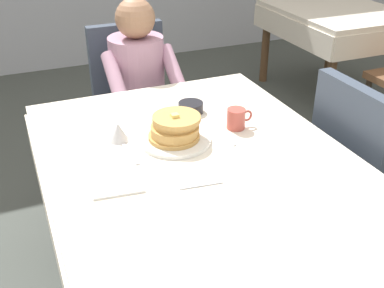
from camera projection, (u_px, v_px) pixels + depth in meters
name	position (u px, v px, depth m)	size (l,w,h in m)	color
dining_table_main	(202.00, 182.00, 1.74)	(1.12, 1.52, 0.74)	silver
chair_diner	(133.00, 95.00, 2.76)	(0.44, 0.45, 0.93)	#384251
diner_person	(140.00, 82.00, 2.57)	(0.40, 0.43, 1.12)	#B2849E
chair_right_side	(361.00, 167.00, 2.05)	(0.45, 0.44, 0.93)	#384251
plate_breakfast	(175.00, 140.00, 1.82)	(0.28, 0.28, 0.02)	white
breakfast_stack	(175.00, 128.00, 1.79)	(0.21, 0.20, 0.10)	tan
cup_coffee	(237.00, 119.00, 1.91)	(0.11, 0.08, 0.08)	#B24C42
bowl_butter	(191.00, 107.00, 2.05)	(0.11, 0.11, 0.04)	black
syrup_pitcher	(118.00, 132.00, 1.81)	(0.08, 0.08, 0.07)	silver
fork_left_of_plate	(130.00, 153.00, 1.74)	(0.18, 0.01, 0.01)	silver
knife_right_of_plate	(221.00, 135.00, 1.87)	(0.20, 0.01, 0.01)	silver
spoon_near_edge	(201.00, 185.00, 1.56)	(0.15, 0.01, 0.01)	silver
napkin_folded	(117.00, 186.00, 1.55)	(0.17, 0.12, 0.01)	white
background_table_far	(336.00, 23.00, 3.84)	(0.92, 1.12, 0.74)	silver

